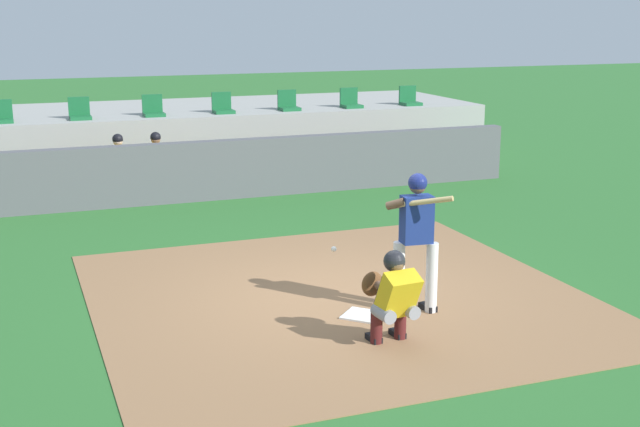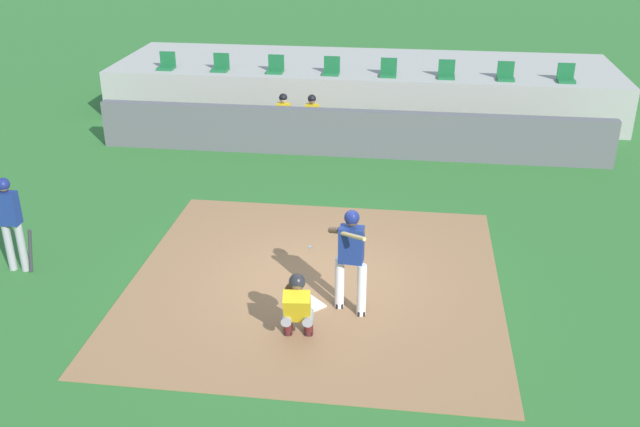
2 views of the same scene
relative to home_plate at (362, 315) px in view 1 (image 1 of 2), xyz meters
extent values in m
plane|color=#2D6B2D|center=(0.00, 0.80, -0.02)|extent=(80.00, 80.00, 0.00)
cube|color=#936B47|center=(0.00, 0.80, -0.02)|extent=(6.40, 6.40, 0.01)
cube|color=white|center=(0.00, 0.00, 0.00)|extent=(0.62, 0.62, 0.02)
cylinder|color=silver|center=(0.51, 0.03, 0.44)|extent=(0.15, 0.15, 0.92)
cylinder|color=silver|center=(0.89, -0.16, 0.44)|extent=(0.15, 0.15, 0.92)
cube|color=navy|center=(0.70, -0.06, 1.20)|extent=(0.40, 0.27, 0.60)
sphere|color=brown|center=(0.70, -0.06, 1.63)|extent=(0.21, 0.21, 0.21)
sphere|color=navy|center=(0.70, -0.06, 1.66)|extent=(0.24, 0.24, 0.24)
cylinder|color=brown|center=(0.43, -0.01, 1.41)|extent=(0.24, 0.25, 0.17)
cylinder|color=brown|center=(0.63, 0.02, 1.41)|extent=(0.57, 0.20, 0.18)
cylinder|color=tan|center=(0.64, -0.23, 1.45)|extent=(0.63, 0.65, 0.24)
cube|color=black|center=(0.50, 0.09, 0.02)|extent=(0.16, 0.28, 0.09)
cube|color=black|center=(0.88, -0.10, 0.02)|extent=(0.16, 0.28, 0.09)
cylinder|color=gray|center=(-0.17, -1.00, 0.40)|extent=(0.19, 0.33, 0.16)
cylinder|color=#4C1919|center=(-0.19, -0.86, 0.19)|extent=(0.14, 0.14, 0.42)
cube|color=black|center=(-0.19, -0.80, 0.02)|extent=(0.13, 0.25, 0.08)
cylinder|color=gray|center=(0.14, -0.97, 0.40)|extent=(0.19, 0.33, 0.16)
cylinder|color=#4C1919|center=(0.13, -0.82, 0.19)|extent=(0.14, 0.14, 0.42)
cube|color=black|center=(0.12, -0.76, 0.02)|extent=(0.13, 0.25, 0.08)
cube|color=gold|center=(-0.01, -1.04, 0.62)|extent=(0.44, 0.47, 0.57)
cube|color=#2D2D33|center=(-0.02, -0.92, 0.62)|extent=(0.40, 0.29, 0.45)
sphere|color=brown|center=(-0.02, -0.96, 0.96)|extent=(0.21, 0.21, 0.21)
sphere|color=#232328|center=(-0.02, -0.94, 0.98)|extent=(0.25, 0.25, 0.25)
cylinder|color=brown|center=(-0.07, -0.82, 0.62)|extent=(0.14, 0.46, 0.10)
ellipsoid|color=brown|center=(-0.13, -0.60, 0.62)|extent=(0.29, 0.15, 0.30)
sphere|color=white|center=(-0.08, 0.78, 0.66)|extent=(0.07, 0.07, 0.07)
cube|color=#59595E|center=(0.00, 7.30, 0.58)|extent=(13.00, 0.30, 1.20)
cube|color=olive|center=(0.00, 8.30, 0.20)|extent=(11.80, 0.44, 0.45)
cylinder|color=#939399|center=(-2.01, 8.05, 0.47)|extent=(0.15, 0.40, 0.15)
cylinder|color=#939399|center=(-2.01, 7.85, 0.20)|extent=(0.13, 0.13, 0.45)
cube|color=maroon|center=(-2.01, 7.80, 0.02)|extent=(0.11, 0.24, 0.08)
cylinder|color=#939399|center=(-1.75, 8.05, 0.47)|extent=(0.15, 0.40, 0.15)
cylinder|color=#939399|center=(-1.75, 7.85, 0.20)|extent=(0.13, 0.13, 0.45)
cube|color=maroon|center=(-1.75, 7.80, 0.02)|extent=(0.11, 0.24, 0.08)
cube|color=gold|center=(-1.88, 8.27, 0.74)|extent=(0.36, 0.22, 0.54)
sphere|color=beige|center=(-1.88, 8.27, 1.13)|extent=(0.20, 0.20, 0.20)
sphere|color=black|center=(-1.88, 8.27, 1.17)|extent=(0.22, 0.22, 0.22)
cylinder|color=beige|center=(-2.08, 8.13, 0.63)|extent=(0.09, 0.41, 0.22)
cylinder|color=beige|center=(-1.68, 8.13, 0.63)|extent=(0.09, 0.41, 0.22)
cylinder|color=#939399|center=(-1.24, 8.05, 0.47)|extent=(0.15, 0.40, 0.15)
cylinder|color=#939399|center=(-1.24, 7.85, 0.20)|extent=(0.13, 0.13, 0.45)
cube|color=maroon|center=(-1.24, 7.80, 0.02)|extent=(0.11, 0.24, 0.08)
cylinder|color=#939399|center=(-0.98, 8.05, 0.47)|extent=(0.15, 0.40, 0.15)
cylinder|color=#939399|center=(-0.98, 7.85, 0.20)|extent=(0.13, 0.13, 0.45)
cube|color=maroon|center=(-0.98, 7.80, 0.02)|extent=(0.11, 0.24, 0.08)
cube|color=gold|center=(-1.11, 8.27, 0.74)|extent=(0.36, 0.22, 0.54)
sphere|color=#996B4C|center=(-1.11, 8.27, 1.13)|extent=(0.20, 0.20, 0.20)
sphere|color=black|center=(-1.11, 8.27, 1.17)|extent=(0.22, 0.22, 0.22)
cylinder|color=#996B4C|center=(-1.31, 8.13, 0.63)|extent=(0.09, 0.41, 0.22)
cylinder|color=#996B4C|center=(-0.91, 8.13, 0.63)|extent=(0.09, 0.41, 0.22)
cube|color=#9E9E99|center=(0.00, 11.70, 0.68)|extent=(15.00, 4.40, 1.40)
cube|color=#196033|center=(-4.06, 10.10, 1.42)|extent=(0.46, 0.46, 0.08)
cube|color=#196033|center=(-4.06, 10.30, 1.66)|extent=(0.46, 0.06, 0.40)
cube|color=#196033|center=(-2.44, 10.10, 1.42)|extent=(0.46, 0.46, 0.08)
cube|color=#196033|center=(-2.44, 10.30, 1.66)|extent=(0.46, 0.06, 0.40)
cube|color=#196033|center=(-0.81, 10.10, 1.42)|extent=(0.46, 0.46, 0.08)
cube|color=#196033|center=(-0.81, 10.30, 1.66)|extent=(0.46, 0.06, 0.40)
cube|color=#196033|center=(0.81, 10.10, 1.42)|extent=(0.46, 0.46, 0.08)
cube|color=#196033|center=(0.81, 10.30, 1.66)|extent=(0.46, 0.06, 0.40)
cube|color=#196033|center=(2.44, 10.10, 1.42)|extent=(0.46, 0.46, 0.08)
cube|color=#196033|center=(2.44, 10.30, 1.66)|extent=(0.46, 0.06, 0.40)
cube|color=#196033|center=(4.06, 10.10, 1.42)|extent=(0.46, 0.46, 0.08)
cube|color=#196033|center=(4.06, 10.30, 1.66)|extent=(0.46, 0.06, 0.40)
cube|color=#196033|center=(5.69, 10.10, 1.42)|extent=(0.46, 0.46, 0.08)
cube|color=#196033|center=(5.69, 10.30, 1.66)|extent=(0.46, 0.06, 0.40)
camera|label=1|loc=(-3.99, -9.15, 3.73)|focal=47.27mm
camera|label=2|loc=(1.51, -9.99, 6.31)|focal=40.19mm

